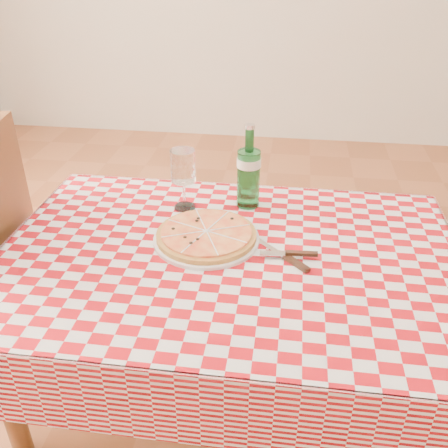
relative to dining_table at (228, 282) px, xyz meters
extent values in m
plane|color=brown|center=(0.00, 0.00, -0.66)|extent=(6.00, 6.00, 0.00)
cube|color=brown|center=(0.00, 0.00, 0.07)|extent=(1.20, 0.80, 0.04)
cylinder|color=brown|center=(-0.54, -0.34, -0.30)|extent=(0.06, 0.06, 0.71)
cylinder|color=brown|center=(-0.54, 0.34, -0.30)|extent=(0.06, 0.06, 0.71)
cylinder|color=brown|center=(0.54, 0.34, -0.30)|extent=(0.06, 0.06, 0.71)
cube|color=#9E0911|center=(0.00, 0.00, 0.09)|extent=(1.30, 0.90, 0.01)
cylinder|color=brown|center=(0.65, 0.08, -0.45)|extent=(0.04, 0.04, 0.43)
cylinder|color=brown|center=(-0.76, 0.25, -0.42)|extent=(0.04, 0.04, 0.48)
cylinder|color=brown|center=(-0.70, -0.15, -0.42)|extent=(0.04, 0.04, 0.48)
camera|label=1|loc=(0.15, -1.16, 0.87)|focal=40.00mm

